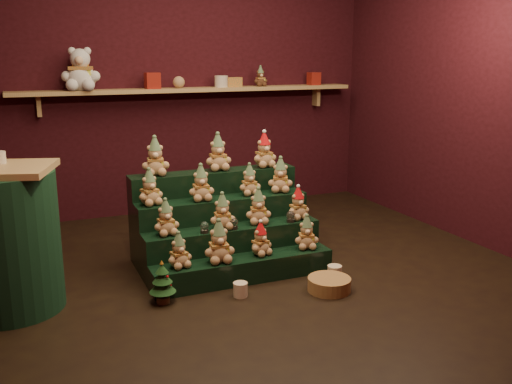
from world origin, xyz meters
name	(u,v)px	position (x,y,z in m)	size (l,w,h in m)	color
ground	(265,269)	(0.00, 0.00, 0.00)	(4.00, 4.00, 0.00)	black
back_wall	(187,79)	(0.00, 2.05, 1.40)	(4.00, 0.10, 2.80)	black
front_wall	(466,119)	(0.00, -2.05, 1.40)	(4.00, 0.10, 2.80)	black
right_wall	(480,85)	(2.05, 0.00, 1.40)	(0.10, 4.00, 2.80)	black
back_shelf	(192,90)	(0.00, 1.87, 1.29)	(3.60, 0.26, 0.24)	tan
riser_tier_front	(243,269)	(-0.25, -0.16, 0.09)	(1.40, 0.22, 0.18)	black
riser_tier_midfront	(233,249)	(-0.25, 0.06, 0.18)	(1.40, 0.22, 0.36)	black
riser_tier_midback	(223,230)	(-0.25, 0.28, 0.27)	(1.40, 0.22, 0.54)	black
riser_tier_back	(214,213)	(-0.25, 0.50, 0.36)	(1.40, 0.22, 0.72)	black
teddy_0	(179,250)	(-0.74, -0.16, 0.31)	(0.18, 0.16, 0.25)	#A6795C
teddy_1	(219,241)	(-0.44, -0.16, 0.34)	(0.22, 0.20, 0.31)	#A6795C
teddy_2	(261,239)	(-0.10, -0.15, 0.31)	(0.18, 0.16, 0.25)	#A6795C
teddy_3	(307,232)	(0.29, -0.15, 0.31)	(0.19, 0.17, 0.26)	#A6795C
teddy_4	(166,217)	(-0.77, 0.07, 0.49)	(0.19, 0.17, 0.27)	#A6795C
teddy_5	(222,211)	(-0.33, 0.05, 0.50)	(0.20, 0.18, 0.27)	#A6795C
teddy_6	(258,206)	(-0.02, 0.08, 0.50)	(0.20, 0.18, 0.28)	#A6795C
teddy_7	(298,203)	(0.32, 0.06, 0.49)	(0.19, 0.17, 0.26)	#A6795C
teddy_8	(150,187)	(-0.83, 0.29, 0.68)	(0.20, 0.18, 0.27)	#A6795C
teddy_9	(201,183)	(-0.43, 0.27, 0.68)	(0.20, 0.18, 0.28)	#A6795C
teddy_10	(249,180)	(-0.01, 0.29, 0.67)	(0.18, 0.16, 0.25)	#A6795C
teddy_11	(280,175)	(0.27, 0.29, 0.68)	(0.20, 0.18, 0.29)	#A6795C
teddy_12	(155,156)	(-0.73, 0.51, 0.87)	(0.22, 0.19, 0.30)	#A6795C
teddy_13	(218,152)	(-0.20, 0.51, 0.87)	(0.22, 0.19, 0.30)	#A6795C
teddy_14	(264,150)	(0.21, 0.49, 0.87)	(0.21, 0.19, 0.29)	#A6795C
snow_globe_a	(204,227)	(-0.49, 0.00, 0.40)	(0.06, 0.06, 0.09)	black
snow_globe_b	(234,224)	(-0.26, 0.00, 0.40)	(0.07, 0.07, 0.09)	black
snow_globe_c	(291,216)	(0.22, 0.00, 0.41)	(0.07, 0.07, 0.09)	black
side_table	(6,240)	(-1.85, 0.00, 0.48)	(0.76, 0.69, 0.97)	tan
mini_christmas_tree	(162,282)	(-0.90, -0.31, 0.15)	(0.18, 0.18, 0.31)	#452D18
mug_left	(240,289)	(-0.37, -0.42, 0.05)	(0.10, 0.10, 0.10)	beige
mug_right	(335,273)	(0.40, -0.41, 0.05)	(0.11, 0.11, 0.11)	beige
wicker_basket	(329,284)	(0.25, -0.58, 0.05)	(0.31, 0.31, 0.10)	olive
white_bear	(80,63)	(-1.10, 1.84, 1.57)	(0.36, 0.33, 0.51)	white
brown_bear	(260,76)	(0.76, 1.84, 1.43)	(0.15, 0.14, 0.21)	#4A2818
gift_tin_red_a	(152,81)	(-0.42, 1.85, 1.40)	(0.14, 0.14, 0.16)	maroon
gift_tin_cream	(221,81)	(0.31, 1.85, 1.38)	(0.14, 0.14, 0.12)	beige
gift_tin_red_b	(314,79)	(1.41, 1.85, 1.39)	(0.12, 0.12, 0.14)	maroon
shelf_plush_ball	(179,82)	(-0.15, 1.85, 1.38)	(0.12, 0.12, 0.12)	#A6795C
scarf_gift_box	(234,82)	(0.45, 1.85, 1.37)	(0.16, 0.10, 0.10)	orange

